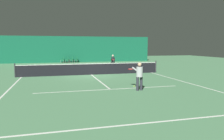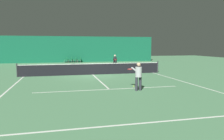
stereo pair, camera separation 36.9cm
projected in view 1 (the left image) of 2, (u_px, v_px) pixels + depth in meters
ground_plane at (91, 75)px, 18.42m from camera, size 60.00×60.00×0.00m
backdrop_curtain at (75, 49)px, 31.94m from camera, size 23.00×0.12×3.79m
court_line_baseline_far at (77, 64)px, 29.84m from camera, size 11.00×0.10×0.00m
court_line_baseline_near at (153, 122)px, 6.99m from camera, size 11.00×0.10×0.00m
court_line_service_far at (82, 67)px, 24.56m from camera, size 8.25×0.10×0.00m
court_line_service_near at (110, 89)px, 12.27m from camera, size 8.25×0.10×0.00m
court_line_sideline_left at (21, 77)px, 17.01m from camera, size 0.10×23.80×0.00m
court_line_sideline_right at (151, 73)px, 19.83m from camera, size 0.10×23.80×0.00m
court_line_centre at (91, 75)px, 18.42m from camera, size 0.10×12.80×0.00m
tennis_net at (91, 69)px, 18.36m from camera, size 12.00×0.10×1.07m
player_near at (139, 74)px, 11.93m from camera, size 0.56×1.33×1.54m
player_far at (113, 61)px, 21.94m from camera, size 0.61×1.33×1.54m
courtside_chair_0 at (63, 59)px, 31.11m from camera, size 0.44×0.44×0.84m
courtside_chair_1 at (67, 59)px, 31.27m from camera, size 0.44×0.44×0.84m
courtside_chair_2 at (72, 59)px, 31.43m from camera, size 0.44×0.44×0.84m
courtside_chair_3 at (76, 59)px, 31.60m from camera, size 0.44×0.44×0.84m
tennis_ball at (134, 86)px, 13.07m from camera, size 0.07×0.07×0.07m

